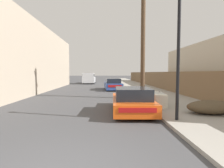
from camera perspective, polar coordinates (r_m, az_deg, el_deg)
sidewalk_curb at (r=26.69m, az=7.16°, el=-0.31°), size 4.20×63.00×0.12m
discarded_fridge at (r=9.92m, az=14.90°, el=-4.84°), size 0.78×1.79×0.71m
parked_sports_car_red at (r=8.62m, az=6.53°, el=-5.41°), size 2.02×4.25×1.20m
car_parked_mid at (r=19.63m, az=0.29°, el=-0.13°), size 1.98×4.49×1.28m
pickup_truck at (r=30.98m, az=-7.50°, el=1.84°), size 2.04×5.39×1.87m
utility_pole at (r=13.13m, az=10.08°, el=13.89°), size 1.80×0.32×8.06m
street_lamp at (r=7.09m, az=20.91°, el=12.43°), size 0.26×0.26×5.04m
brush_pile at (r=8.86m, az=29.61°, el=-6.55°), size 2.12×1.25×0.58m
wooden_fence at (r=23.97m, az=13.01°, el=1.58°), size 0.08×38.53×1.89m
building_left_block at (r=19.37m, az=-31.52°, el=7.13°), size 7.00×24.12×6.51m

